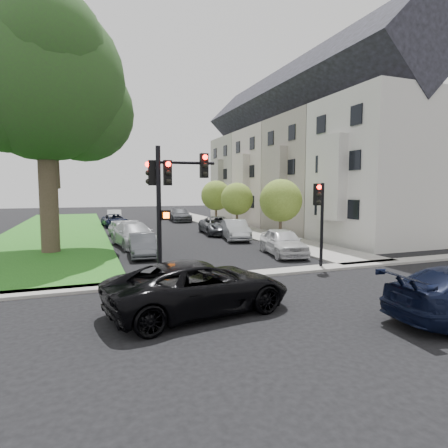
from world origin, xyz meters
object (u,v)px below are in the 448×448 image
object	(u,v)px
eucalyptus	(42,81)
car_parked_7	(122,229)
car_parked_4	(180,215)
car_parked_5	(143,245)
small_tree_a	(281,201)
car_parked_0	(283,242)
car_parked_2	(218,226)
car_parked_8	(115,220)
car_parked_6	(134,235)
traffic_signal_main	(169,189)
car_parked_1	(235,230)
car_parked_9	(114,216)
small_tree_b	(237,199)
small_tree_c	(216,196)
traffic_signal_secondary	(320,209)
car_cross_near	(200,287)

from	to	relation	value
eucalyptus	car_parked_7	xyz separation A→B (m)	(4.64, 6.35, -9.12)
car_parked_4	car_parked_5	xyz separation A→B (m)	(-7.38, -21.49, -0.13)
small_tree_a	car_parked_0	world-z (taller)	small_tree_a
car_parked_4	eucalyptus	bearing A→B (deg)	-118.54
eucalyptus	car_parked_2	distance (m)	16.23
eucalyptus	car_parked_8	distance (m)	18.10
car_parked_8	car_parked_6	bearing A→B (deg)	-94.38
traffic_signal_main	car_parked_1	bearing A→B (deg)	56.04
small_tree_a	car_parked_2	size ratio (longest dim) A/B	0.84
car_parked_9	small_tree_b	bearing A→B (deg)	-49.12
small_tree_c	car_parked_1	world-z (taller)	small_tree_c
eucalyptus	car_parked_4	bearing A→B (deg)	56.56
small_tree_b	traffic_signal_secondary	distance (m)	16.33
car_parked_4	car_parked_7	world-z (taller)	car_parked_4
car_cross_near	car_parked_0	distance (m)	10.71
eucalyptus	car_parked_0	size ratio (longest dim) A/B	3.19
car_parked_0	car_parked_5	distance (m)	7.90
traffic_signal_secondary	car_parked_8	bearing A→B (deg)	107.55
small_tree_c	car_parked_6	bearing A→B (deg)	-129.53
car_parked_4	car_parked_6	world-z (taller)	car_parked_6
car_parked_1	small_tree_b	bearing A→B (deg)	77.76
car_parked_4	car_parked_0	bearing A→B (deg)	-84.65
small_tree_b	car_parked_9	size ratio (longest dim) A/B	1.00
car_parked_8	traffic_signal_secondary	bearing A→B (deg)	-77.71
eucalyptus	car_parked_7	bearing A→B (deg)	53.85
car_parked_6	car_cross_near	bearing A→B (deg)	-96.50
car_parked_2	car_parked_7	size ratio (longest dim) A/B	1.39
car_parked_4	car_parked_8	size ratio (longest dim) A/B	1.17
car_parked_2	car_parked_1	bearing A→B (deg)	-83.71
traffic_signal_secondary	car_parked_1	size ratio (longest dim) A/B	0.89
car_parked_1	car_parked_2	xyz separation A→B (m)	(-0.06, 3.65, -0.01)
small_tree_c	car_parked_7	distance (m)	12.29
car_parked_9	traffic_signal_secondary	bearing A→B (deg)	-72.68
eucalyptus	car_parked_9	world-z (taller)	eucalyptus
car_parked_6	car_parked_7	bearing A→B (deg)	85.92
car_cross_near	car_parked_0	world-z (taller)	car_cross_near
small_tree_b	car_parked_2	world-z (taller)	small_tree_b
small_tree_b	car_parked_8	bearing A→B (deg)	142.47
traffic_signal_secondary	car_parked_5	xyz separation A→B (m)	(-7.35, 6.09, -2.17)
small_tree_c	car_parked_1	bearing A→B (deg)	-102.02
traffic_signal_secondary	car_parked_2	world-z (taller)	traffic_signal_secondary
small_tree_c	car_cross_near	size ratio (longest dim) A/B	0.81
eucalyptus	car_parked_6	size ratio (longest dim) A/B	2.62
small_tree_b	car_parked_7	bearing A→B (deg)	-175.13
traffic_signal_secondary	car_parked_2	bearing A→B (deg)	89.81
traffic_signal_secondary	car_cross_near	bearing A→B (deg)	-150.21
small_tree_b	car_parked_2	size ratio (longest dim) A/B	0.82
car_parked_8	car_cross_near	bearing A→B (deg)	-94.32
traffic_signal_main	car_parked_0	xyz separation A→B (m)	(7.32, 3.75, -2.99)
small_tree_c	car_parked_6	distance (m)	15.56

